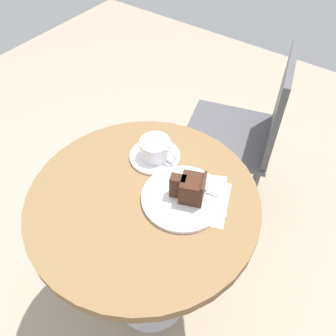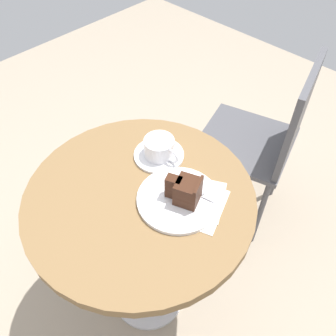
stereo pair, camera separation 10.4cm
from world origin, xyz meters
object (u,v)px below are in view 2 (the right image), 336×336
Objects in this scene: cake_plate at (178,199)px; fork at (197,192)px; teaspoon at (165,143)px; cake_slice at (186,191)px; coffee_cup at (160,147)px; napkin at (196,201)px; cafe_chair at (267,137)px; saucer at (159,155)px.

fork is at bearing 63.89° from cake_plate.
cake_slice is at bearing -80.95° from teaspoon.
fork is (0.19, -0.04, -0.03)m from coffee_cup.
coffee_cup is 0.57× the size of napkin.
napkin is (0.04, 0.03, -0.00)m from cake_plate.
coffee_cup is at bearing 151.39° from cake_plate.
coffee_cup is 0.19m from cake_slice.
cake_plate is 0.05m from cake_slice.
cake_plate is 2.21× the size of cake_slice.
saucer is at bearing -28.40° from cafe_chair.
fork is at bearing 120.44° from napkin.
cake_slice reaches higher than saucer.
cafe_chair is at bearing 96.96° from cake_slice.
cake_plate is at bearing -28.61° from coffee_cup.
teaspoon is 0.55× the size of fork.
saucer is 0.56m from cafe_chair.
saucer is 0.19× the size of cafe_chair.
cake_slice is at bearing 31.35° from cake_plate.
coffee_cup is 1.53× the size of teaspoon.
napkin is (0.22, -0.10, -0.01)m from teaspoon.
cake_plate is at bearing -139.18° from napkin.
coffee_cup is 0.54× the size of cake_plate.
fork is 0.03m from napkin.
saucer is 0.04m from coffee_cup.
teaspoon is 0.23m from cake_plate.
cafe_chair is at bearing 84.74° from fork.
cake_plate is 0.64m from cafe_chair.
cake_slice is at bearing -9.60° from cafe_chair.
coffee_cup is (0.00, 0.00, 0.04)m from saucer.
coffee_cup is at bearing 164.39° from napkin.
napkin is (0.20, -0.06, -0.04)m from coffee_cup.
napkin is (0.02, 0.02, -0.05)m from cake_slice.
teaspoon is 0.24m from napkin.
cake_slice is 0.64m from cafe_chair.
napkin is at bearing -74.03° from teaspoon.
cafe_chair is at bearing 25.47° from teaspoon.
saucer is at bearing 165.01° from napkin.
cake_plate is at bearing -129.73° from fork.
cake_slice reaches higher than coffee_cup.
cake_slice reaches higher than cake_plate.
saucer is at bearing 157.28° from cake_slice.
cake_plate is 0.28× the size of cafe_chair.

